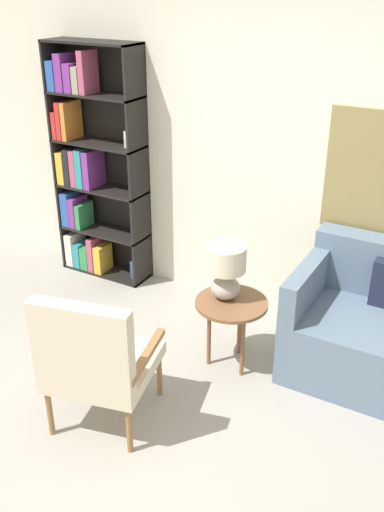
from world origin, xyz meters
TOP-DOWN VIEW (x-y plane):
  - ground_plane at (0.00, 0.00)m, footprint 14.00×14.00m
  - wall_back at (0.06, 2.03)m, footprint 6.40×0.08m
  - bookshelf at (-1.49, 1.85)m, footprint 0.86×0.30m
  - armchair at (-0.12, 0.12)m, footprint 0.73×0.75m
  - side_table at (0.30, 1.12)m, footprint 0.51×0.51m
  - table_lamp at (0.24, 1.15)m, footprint 0.28×0.28m

SIDE VIEW (x-z plane):
  - ground_plane at x=0.00m, z-range 0.00..0.00m
  - side_table at x=0.30m, z-range 0.21..0.74m
  - armchair at x=-0.12m, z-range 0.05..1.02m
  - table_lamp at x=0.24m, z-range 0.56..0.97m
  - bookshelf at x=-1.49m, z-range -0.07..2.04m
  - wall_back at x=0.06m, z-range 0.00..2.70m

